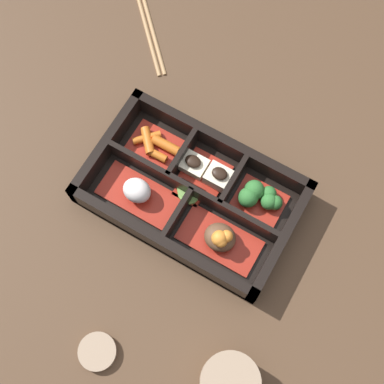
# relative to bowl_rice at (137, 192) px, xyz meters

# --- Properties ---
(ground_plane) EXTENTS (3.00, 3.00, 0.00)m
(ground_plane) POSITION_rel_bowl_rice_xyz_m (-0.07, -0.04, -0.03)
(ground_plane) COLOR #4C3523
(bento_base) EXTENTS (0.31, 0.19, 0.01)m
(bento_base) POSITION_rel_bowl_rice_xyz_m (-0.07, -0.04, -0.02)
(bento_base) COLOR black
(bento_base) RESTS_ON ground_plane
(bento_rim) EXTENTS (0.31, 0.19, 0.05)m
(bento_rim) POSITION_rel_bowl_rice_xyz_m (-0.07, -0.04, -0.00)
(bento_rim) COLOR black
(bento_rim) RESTS_ON ground_plane
(bowl_stew) EXTENTS (0.12, 0.06, 0.05)m
(bowl_stew) POSITION_rel_bowl_rice_xyz_m (-0.14, 0.00, 0.00)
(bowl_stew) COLOR maroon
(bowl_stew) RESTS_ON bento_base
(bowl_rice) EXTENTS (0.12, 0.06, 0.04)m
(bowl_rice) POSITION_rel_bowl_rice_xyz_m (0.00, 0.00, 0.00)
(bowl_rice) COLOR maroon
(bowl_rice) RESTS_ON bento_base
(bowl_greens) EXTENTS (0.07, 0.06, 0.04)m
(bowl_greens) POSITION_rel_bowl_rice_xyz_m (-0.16, -0.08, 0.00)
(bowl_greens) COLOR maroon
(bowl_greens) RESTS_ON bento_base
(bowl_tofu) EXTENTS (0.09, 0.06, 0.04)m
(bowl_tofu) POSITION_rel_bowl_rice_xyz_m (-0.07, -0.08, -0.00)
(bowl_tofu) COLOR maroon
(bowl_tofu) RESTS_ON bento_base
(bowl_carrots) EXTENTS (0.08, 0.06, 0.02)m
(bowl_carrots) POSITION_rel_bowl_rice_xyz_m (0.02, -0.08, -0.01)
(bowl_carrots) COLOR maroon
(bowl_carrots) RESTS_ON bento_base
(bowl_pickles) EXTENTS (0.04, 0.03, 0.01)m
(bowl_pickles) POSITION_rel_bowl_rice_xyz_m (-0.06, -0.04, -0.01)
(bowl_pickles) COLOR maroon
(bowl_pickles) RESTS_ON bento_base
(tea_cup) EXTENTS (0.08, 0.08, 0.06)m
(tea_cup) POSITION_rel_bowl_rice_xyz_m (-0.25, 0.17, 0.01)
(tea_cup) COLOR gray
(tea_cup) RESTS_ON ground_plane
(chopsticks) EXTENTS (0.17, 0.18, 0.01)m
(chopsticks) POSITION_rel_bowl_rice_xyz_m (0.16, -0.28, -0.02)
(chopsticks) COLOR #A87F51
(chopsticks) RESTS_ON ground_plane
(sauce_dish) EXTENTS (0.05, 0.05, 0.01)m
(sauce_dish) POSITION_rel_bowl_rice_xyz_m (-0.07, 0.22, -0.02)
(sauce_dish) COLOR gray
(sauce_dish) RESTS_ON ground_plane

